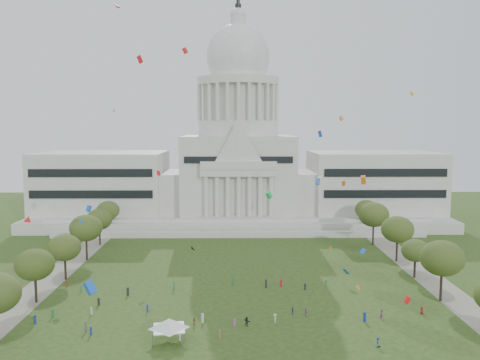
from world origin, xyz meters
TOP-DOWN VIEW (x-y plane):
  - ground at (0.00, 0.00)m, footprint 400.00×400.00m
  - capitol at (0.00, 113.59)m, footprint 160.00×64.50m
  - path_left at (-48.00, 30.00)m, footprint 8.00×160.00m
  - path_right at (48.00, 30.00)m, footprint 8.00×160.00m
  - row_tree_l_2 at (-45.04, 17.30)m, footprint 8.42×8.42m
  - row_tree_r_2 at (44.17, 17.44)m, footprint 9.55×9.55m
  - row_tree_l_3 at (-44.09, 33.92)m, footprint 8.12×8.12m
  - row_tree_r_3 at (44.40, 34.48)m, footprint 7.01×7.01m
  - row_tree_l_4 at (-44.08, 52.42)m, footprint 9.29×9.29m
  - row_tree_r_4 at (44.76, 50.04)m, footprint 9.19×9.19m
  - row_tree_l_5 at (-45.22, 71.01)m, footprint 8.33×8.33m
  - row_tree_r_5 at (43.49, 70.19)m, footprint 9.82×9.82m
  - row_tree_l_6 at (-46.87, 89.14)m, footprint 8.19×8.19m
  - row_tree_r_6 at (45.96, 88.13)m, footprint 8.42×8.42m
  - event_tent at (-13.31, -2.91)m, footprint 8.73×8.73m
  - person_0 at (37.08, 9.63)m, footprint 0.90×0.74m
  - person_2 at (28.21, 7.30)m, footprint 1.03×0.90m
  - person_3 at (6.45, 5.25)m, footprint 0.68×1.22m
  - person_4 at (10.47, 9.95)m, footprint 0.61×0.95m
  - person_5 at (0.85, 3.73)m, footprint 1.68×1.72m
  - person_8 at (-9.39, 4.16)m, footprint 0.84×0.66m
  - person_9 at (23.76, -5.60)m, footprint 0.82×1.18m
  - person_10 at (13.00, 8.48)m, footprint 0.72×1.11m
  - distant_crowd at (-12.23, 14.88)m, footprint 66.59×32.75m
  - kite_swarm at (3.55, 10.06)m, footprint 88.14×95.04m

SIDE VIEW (x-z plane):
  - ground at x=0.00m, z-range 0.00..0.00m
  - path_left at x=-48.00m, z-range 0.00..0.04m
  - path_right at x=48.00m, z-range 0.00..0.04m
  - person_8 at x=-9.39m, z-range 0.00..1.50m
  - person_4 at x=10.47m, z-range 0.00..1.51m
  - person_0 at x=37.08m, z-range 0.00..1.58m
  - person_9 at x=23.76m, z-range 0.00..1.66m
  - distant_crowd at x=-12.23m, z-range -0.11..1.84m
  - person_10 at x=13.00m, z-range 0.00..1.75m
  - person_2 at x=28.21m, z-range 0.00..1.81m
  - person_3 at x=6.45m, z-range 0.00..1.84m
  - person_5 at x=0.85m, z-range 0.00..1.86m
  - event_tent at x=-13.31m, z-range 1.18..5.47m
  - row_tree_r_3 at x=44.40m, z-range 2.09..12.07m
  - row_tree_l_3 at x=-44.09m, z-range 2.43..13.98m
  - row_tree_l_6 at x=-46.87m, z-range 2.45..14.09m
  - row_tree_l_5 at x=-45.22m, z-range 2.49..14.34m
  - row_tree_r_6 at x=45.96m, z-range 2.52..14.49m
  - row_tree_l_2 at x=-45.04m, z-range 2.52..14.49m
  - row_tree_r_4 at x=44.76m, z-range 2.76..15.82m
  - row_tree_l_4 at x=-44.08m, z-range 2.79..16.00m
  - row_tree_r_2 at x=44.17m, z-range 2.87..16.45m
  - row_tree_r_5 at x=43.49m, z-range 2.95..16.91m
  - capitol at x=0.00m, z-range -23.35..67.95m
  - kite_swarm at x=3.55m, z-range -2.96..59.31m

